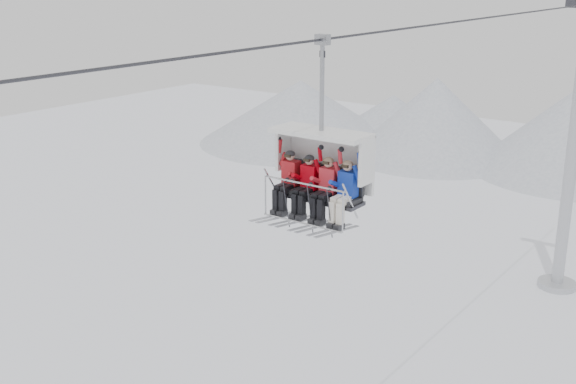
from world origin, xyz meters
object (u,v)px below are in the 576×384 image
Objects in this scene: chairlift_carrier at (324,162)px; skier_far_right at (345,191)px; skier_center_right at (326,187)px; skier_far_left at (288,179)px; lift_tower_right at (570,172)px; skier_center_left at (307,184)px.

chairlift_carrier reaches higher than skier_far_right.
skier_far_left is at bearing 180.00° from skier_center_right.
skier_far_left is 1.00× the size of skier_far_right.
skier_far_left is (-0.76, -20.97, 4.40)m from lift_tower_right.
chairlift_carrier is (0.00, -20.66, 4.86)m from lift_tower_right.
skier_center_left is (0.52, -0.00, -0.01)m from skier_far_left.
lift_tower_right is 21.44m from skier_far_left.
skier_far_right is (0.48, 0.00, 0.00)m from skier_center_right.
lift_tower_right is at bearing 90.00° from chairlift_carrier.
lift_tower_right is at bearing 87.92° from skier_far_left.
lift_tower_right is 21.44m from skier_far_right.
skier_center_right is at bearing -89.28° from lift_tower_right.
skier_far_left and skier_center_right have the same top height.
lift_tower_right reaches higher than skier_center_left.
skier_far_left is at bearing -92.08° from lift_tower_right.
chairlift_carrier is at bearing -90.00° from lift_tower_right.
lift_tower_right is at bearing 89.35° from skier_center_left.
skier_far_right is at bearing -22.19° from chairlift_carrier.
chairlift_carrier is at bearing 157.81° from skier_far_right.
chairlift_carrier is at bearing 52.22° from skier_center_left.
skier_far_right reaches higher than skier_center_left.
lift_tower_right is 7.99× the size of skier_far_left.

